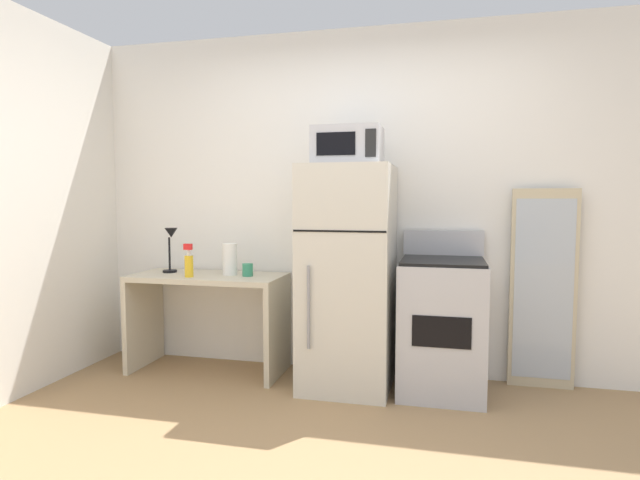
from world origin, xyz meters
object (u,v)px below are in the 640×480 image
object	(u,v)px
desk_lamp	(171,242)
oven_range	(442,325)
desk	(208,304)
coffee_mug	(248,270)
refrigerator	(348,277)
microwave	(348,146)
paper_towel_roll	(230,259)
spray_bottle	(189,264)
leaning_mirror	(543,289)

from	to	relation	value
desk_lamp	oven_range	size ratio (longest dim) A/B	0.32
desk	coffee_mug	bearing A→B (deg)	0.23
desk	oven_range	xyz separation A→B (m)	(1.75, -0.03, -0.06)
refrigerator	desk_lamp	bearing A→B (deg)	176.24
desk	microwave	world-z (taller)	microwave
paper_towel_roll	spray_bottle	xyz separation A→B (m)	(-0.25, -0.18, -0.02)
desk	paper_towel_roll	xyz separation A→B (m)	(0.17, 0.03, 0.35)
oven_range	desk_lamp	bearing A→B (deg)	178.25
desk_lamp	leaning_mirror	size ratio (longest dim) A/B	0.25
desk	paper_towel_roll	bearing A→B (deg)	10.76
coffee_mug	microwave	world-z (taller)	microwave
refrigerator	leaning_mirror	bearing A→B (deg)	12.11
desk	coffee_mug	size ratio (longest dim) A/B	12.24
coffee_mug	refrigerator	world-z (taller)	refrigerator
leaning_mirror	spray_bottle	bearing A→B (deg)	-171.63
desk_lamp	spray_bottle	xyz separation A→B (m)	(0.25, -0.18, -0.14)
oven_range	coffee_mug	bearing A→B (deg)	178.63
paper_towel_roll	leaning_mirror	distance (m)	2.28
paper_towel_roll	refrigerator	distance (m)	0.94
desk	coffee_mug	xyz separation A→B (m)	(0.33, 0.00, 0.27)
paper_towel_roll	oven_range	size ratio (longest dim) A/B	0.22
paper_towel_roll	spray_bottle	size ratio (longest dim) A/B	0.96
paper_towel_roll	microwave	size ratio (longest dim) A/B	0.52
coffee_mug	spray_bottle	world-z (taller)	spray_bottle
desk	desk_lamp	distance (m)	0.57
coffee_mug	spray_bottle	bearing A→B (deg)	-159.82
spray_bottle	microwave	size ratio (longest dim) A/B	0.54
refrigerator	microwave	xyz separation A→B (m)	(0.00, -0.02, 0.91)
desk	coffee_mug	world-z (taller)	coffee_mug
paper_towel_roll	desk	bearing A→B (deg)	-169.24
desk	spray_bottle	world-z (taller)	spray_bottle
refrigerator	leaning_mirror	world-z (taller)	refrigerator
desk_lamp	refrigerator	distance (m)	1.45
microwave	spray_bottle	bearing A→B (deg)	-176.94
refrigerator	oven_range	world-z (taller)	refrigerator
paper_towel_roll	oven_range	bearing A→B (deg)	-2.35
microwave	desk	bearing A→B (deg)	175.64
coffee_mug	leaning_mirror	distance (m)	2.12
coffee_mug	refrigerator	distance (m)	0.78
spray_bottle	microwave	bearing A→B (deg)	3.06
spray_bottle	refrigerator	bearing A→B (deg)	4.09
desk	desk_lamp	world-z (taller)	desk_lamp
oven_range	leaning_mirror	distance (m)	0.77
spray_bottle	refrigerator	xyz separation A→B (m)	(1.18, 0.08, -0.07)
spray_bottle	refrigerator	world-z (taller)	refrigerator
desk	leaning_mirror	xyz separation A→B (m)	(2.43, 0.22, 0.18)
desk	coffee_mug	distance (m)	0.43
spray_bottle	oven_range	xyz separation A→B (m)	(1.83, 0.11, -0.38)
desk	paper_towel_roll	world-z (taller)	paper_towel_roll
microwave	oven_range	world-z (taller)	microwave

